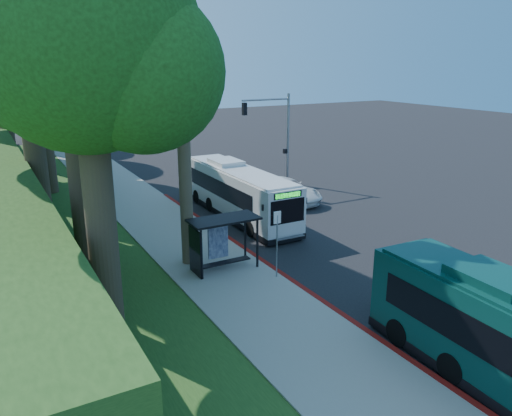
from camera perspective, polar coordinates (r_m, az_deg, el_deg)
ground at (r=29.26m, az=6.25°, el=-2.32°), size 140.00×140.00×0.00m
sidewalk at (r=25.91m, az=-7.08°, el=-4.76°), size 4.50×70.00×0.12m
red_curb at (r=23.54m, az=1.91°, el=-6.88°), size 0.25×30.00×0.13m
grass_verge at (r=29.18m, az=-21.34°, el=-3.40°), size 8.00×70.00×0.06m
bus_shelter at (r=22.85m, az=-4.38°, el=-2.97°), size 3.20×1.51×2.55m
stop_sign_pole at (r=21.81m, az=2.42°, el=-3.13°), size 0.35×0.06×3.17m
traffic_signal_pole at (r=38.45m, az=2.39°, el=9.09°), size 4.10×0.30×7.00m
tree_0 at (r=22.81m, az=-20.83°, el=20.02°), size 8.40×8.00×15.70m
tree_2 at (r=38.67m, az=-23.92°, el=16.79°), size 8.82×8.40×15.12m
tree_4 at (r=54.63m, az=-25.19°, el=15.41°), size 8.40×8.00×14.14m
tree_5 at (r=62.69m, az=-24.84°, el=14.71°), size 7.35×7.00×12.86m
tree_6 at (r=16.75m, az=-18.64°, el=16.68°), size 7.56×7.20×13.74m
white_bus at (r=30.84m, az=-2.02°, el=1.90°), size 2.45×11.14×3.32m
pickup at (r=34.42m, az=3.37°, el=2.02°), size 3.46×6.01×1.58m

